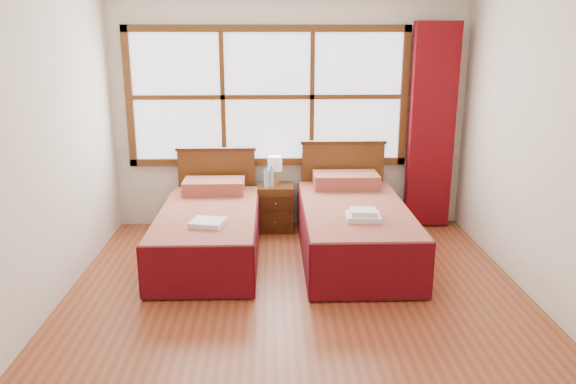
{
  "coord_description": "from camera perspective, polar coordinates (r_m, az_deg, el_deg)",
  "views": [
    {
      "loc": [
        -0.21,
        -4.14,
        2.15
      ],
      "look_at": [
        -0.06,
        0.7,
        0.81
      ],
      "focal_mm": 35.0,
      "sensor_mm": 36.0,
      "label": 1
    }
  ],
  "objects": [
    {
      "name": "floor",
      "position": [
        4.67,
        1.08,
        -11.95
      ],
      "size": [
        4.5,
        4.5,
        0.0
      ],
      "primitive_type": "plane",
      "color": "brown",
      "rests_on": "ground"
    },
    {
      "name": "wall_back",
      "position": [
        6.45,
        0.17,
        7.91
      ],
      "size": [
        4.0,
        0.0,
        4.0
      ],
      "primitive_type": "plane",
      "rotation": [
        1.57,
        0.0,
        0.0
      ],
      "color": "silver",
      "rests_on": "floor"
    },
    {
      "name": "wall_left",
      "position": [
        4.59,
        -24.68,
        3.37
      ],
      "size": [
        0.0,
        4.5,
        4.5
      ],
      "primitive_type": "plane",
      "rotation": [
        1.57,
        0.0,
        1.57
      ],
      "color": "silver",
      "rests_on": "floor"
    },
    {
      "name": "wall_right",
      "position": [
        4.77,
        25.98,
        3.62
      ],
      "size": [
        0.0,
        4.5,
        4.5
      ],
      "primitive_type": "plane",
      "rotation": [
        1.57,
        0.0,
        -1.57
      ],
      "color": "silver",
      "rests_on": "floor"
    },
    {
      "name": "window",
      "position": [
        6.39,
        -2.09,
        9.63
      ],
      "size": [
        3.16,
        0.06,
        1.56
      ],
      "color": "white",
      "rests_on": "wall_back"
    },
    {
      "name": "curtain",
      "position": [
        6.58,
        14.36,
        6.43
      ],
      "size": [
        0.5,
        0.16,
        2.3
      ],
      "primitive_type": "cube",
      "color": "maroon",
      "rests_on": "wall_back"
    },
    {
      "name": "bed_left",
      "position": [
        5.69,
        -8.01,
        -3.79
      ],
      "size": [
        0.97,
        1.99,
        0.94
      ],
      "color": "#3E200D",
      "rests_on": "floor"
    },
    {
      "name": "bed_right",
      "position": [
        5.71,
        6.65,
        -3.46
      ],
      "size": [
        1.04,
        2.06,
        1.01
      ],
      "color": "#3E200D",
      "rests_on": "floor"
    },
    {
      "name": "nightstand",
      "position": [
        6.42,
        -1.28,
        -1.6
      ],
      "size": [
        0.4,
        0.4,
        0.53
      ],
      "color": "#573013",
      "rests_on": "floor"
    },
    {
      "name": "towels_left",
      "position": [
        5.15,
        -8.14,
        -3.09
      ],
      "size": [
        0.34,
        0.32,
        0.05
      ],
      "rotation": [
        0.0,
        0.0,
        -0.24
      ],
      "color": "white",
      "rests_on": "bed_left"
    },
    {
      "name": "towels_right",
      "position": [
        5.17,
        7.65,
        -2.34
      ],
      "size": [
        0.32,
        0.29,
        0.09
      ],
      "rotation": [
        0.0,
        0.0,
        -0.05
      ],
      "color": "white",
      "rests_on": "bed_right"
    },
    {
      "name": "lamp",
      "position": [
        6.36,
        -1.34,
        2.82
      ],
      "size": [
        0.16,
        0.16,
        0.32
      ],
      "color": "gold",
      "rests_on": "nightstand"
    },
    {
      "name": "bottle_near",
      "position": [
        6.24,
        -2.2,
        1.37
      ],
      "size": [
        0.06,
        0.06,
        0.22
      ],
      "color": "silver",
      "rests_on": "nightstand"
    },
    {
      "name": "bottle_far",
      "position": [
        6.27,
        -1.71,
        1.5
      ],
      "size": [
        0.06,
        0.06,
        0.23
      ],
      "color": "silver",
      "rests_on": "nightstand"
    }
  ]
}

